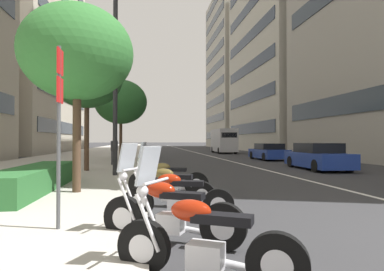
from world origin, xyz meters
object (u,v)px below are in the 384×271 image
object	(u,v)px
motorcycle_far_end_row	(167,180)
pedestrian_on_plaza	(114,151)
motorcycle_second_in_row	(202,243)
parking_sign_by_curb	(59,114)
delivery_van_ahead	(224,140)
car_mid_block_traffic	(318,157)
street_tree_mid_sidewalk	(77,53)
street_tree_by_lamp_post	(87,79)
car_lead_in_lane	(269,152)
motorcycle_nearest_camera	(170,189)
street_tree_far_plaza	(121,102)
street_lamp_with_banners	(124,59)
motorcycle_by_sign_pole	(177,198)
motorcycle_mid_row	(168,214)

from	to	relation	value
motorcycle_far_end_row	pedestrian_on_plaza	world-z (taller)	pedestrian_on_plaza
motorcycle_second_in_row	parking_sign_by_curb	bearing A→B (deg)	-16.22
delivery_van_ahead	pedestrian_on_plaza	size ratio (longest dim) A/B	3.79
car_mid_block_traffic	street_tree_mid_sidewalk	bearing A→B (deg)	125.14
parking_sign_by_curb	street_tree_mid_sidewalk	bearing A→B (deg)	7.40
motorcycle_far_end_row	street_tree_by_lamp_post	xyz separation A→B (m)	(6.33, 3.24, 3.90)
car_lead_in_lane	street_tree_by_lamp_post	world-z (taller)	street_tree_by_lamp_post
car_mid_block_traffic	car_lead_in_lane	xyz separation A→B (m)	(8.19, -0.54, -0.05)
car_mid_block_traffic	pedestrian_on_plaza	size ratio (longest dim) A/B	2.96
car_mid_block_traffic	parking_sign_by_curb	size ratio (longest dim) A/B	1.60
car_mid_block_traffic	parking_sign_by_curb	world-z (taller)	parking_sign_by_curb
motorcycle_nearest_camera	street_tree_far_plaza	world-z (taller)	street_tree_far_plaza
parking_sign_by_curb	street_tree_far_plaza	world-z (taller)	street_tree_far_plaza
motorcycle_second_in_row	street_tree_by_lamp_post	distance (m)	12.88
street_tree_mid_sidewalk	motorcycle_far_end_row	bearing A→B (deg)	-92.11
street_tree_far_plaza	motorcycle_nearest_camera	bearing A→B (deg)	-171.92
motorcycle_nearest_camera	street_lamp_with_banners	distance (m)	7.29
motorcycle_by_sign_pole	street_tree_by_lamp_post	size ratio (longest dim) A/B	0.38
car_mid_block_traffic	street_tree_by_lamp_post	xyz separation A→B (m)	(-0.59, 11.60, 3.70)
motorcycle_mid_row	motorcycle_by_sign_pole	xyz separation A→B (m)	(1.47, -0.26, -0.04)
pedestrian_on_plaza	car_lead_in_lane	bearing A→B (deg)	-135.62
car_mid_block_traffic	motorcycle_by_sign_pole	bearing A→B (deg)	141.72
car_lead_in_lane	delivery_van_ahead	distance (m)	13.01
car_mid_block_traffic	parking_sign_by_curb	xyz separation A→B (m)	(-10.53, 10.29, 1.30)
street_tree_by_lamp_post	delivery_van_ahead	bearing A→B (deg)	-28.32
motorcycle_nearest_camera	street_lamp_with_banners	bearing A→B (deg)	-55.11
motorcycle_nearest_camera	delivery_van_ahead	xyz separation A→B (m)	(29.55, -8.50, 1.09)
motorcycle_by_sign_pole	motorcycle_far_end_row	distance (m)	2.67
street_tree_mid_sidewalk	street_tree_far_plaza	distance (m)	14.93
car_lead_in_lane	motorcycle_second_in_row	bearing A→B (deg)	156.23
parking_sign_by_curb	motorcycle_mid_row	bearing A→B (deg)	-107.33
delivery_van_ahead	street_lamp_with_banners	distance (m)	26.08
motorcycle_far_end_row	pedestrian_on_plaza	bearing A→B (deg)	-60.24
car_mid_block_traffic	delivery_van_ahead	distance (m)	21.18
motorcycle_mid_row	motorcycle_nearest_camera	bearing A→B (deg)	-67.07
parking_sign_by_curb	delivery_van_ahead	bearing A→B (deg)	-18.18
motorcycle_by_sign_pole	street_tree_mid_sidewalk	bearing A→B (deg)	-34.30
car_mid_block_traffic	street_tree_by_lamp_post	size ratio (longest dim) A/B	0.83
street_tree_far_plaza	pedestrian_on_plaza	size ratio (longest dim) A/B	3.69
motorcycle_mid_row	street_tree_far_plaza	size ratio (longest dim) A/B	0.36
delivery_van_ahead	pedestrian_on_plaza	xyz separation A→B (m)	(-18.32, 10.81, -0.56)
motorcycle_nearest_camera	street_tree_by_lamp_post	world-z (taller)	street_tree_by_lamp_post
motorcycle_mid_row	street_lamp_with_banners	distance (m)	9.46
motorcycle_mid_row	parking_sign_by_curb	bearing A→B (deg)	10.32
car_lead_in_lane	street_tree_by_lamp_post	size ratio (longest dim) A/B	0.76
car_mid_block_traffic	street_tree_mid_sidewalk	xyz separation A→B (m)	(-6.83, 10.77, 3.23)
motorcycle_nearest_camera	car_mid_block_traffic	distance (m)	11.86
motorcycle_second_in_row	street_tree_by_lamp_post	size ratio (longest dim) A/B	0.35
street_lamp_with_banners	parking_sign_by_curb	bearing A→B (deg)	176.37
pedestrian_on_plaza	motorcycle_mid_row	bearing A→B (deg)	117.45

